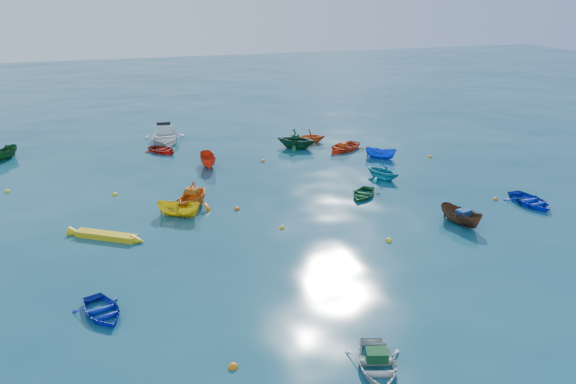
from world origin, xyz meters
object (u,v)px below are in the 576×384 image
object	(u,v)px
dinghy_blue_sw	(103,315)
motorboat_white	(165,142)
dinghy_blue_se	(530,204)
kayak_yellow	(107,238)
dinghy_white_near	(376,368)

from	to	relation	value
dinghy_blue_sw	motorboat_white	world-z (taller)	motorboat_white
dinghy_blue_se	kayak_yellow	world-z (taller)	dinghy_blue_se
dinghy_white_near	dinghy_blue_se	xyz separation A→B (m)	(15.39, 10.87, 0.00)
dinghy_blue_sw	dinghy_white_near	bearing A→B (deg)	-53.56
motorboat_white	kayak_yellow	bearing A→B (deg)	-98.93
dinghy_blue_sw	kayak_yellow	size ratio (longest dim) A/B	0.65
motorboat_white	dinghy_blue_se	bearing A→B (deg)	-41.63
dinghy_white_near	kayak_yellow	size ratio (longest dim) A/B	0.68
dinghy_white_near	motorboat_white	world-z (taller)	motorboat_white
dinghy_white_near	dinghy_blue_se	distance (m)	18.84
dinghy_white_near	motorboat_white	bearing A→B (deg)	113.27
dinghy_blue_sw	motorboat_white	bearing A→B (deg)	60.52
dinghy_blue_sw	dinghy_white_near	size ratio (longest dim) A/B	0.96
kayak_yellow	motorboat_white	distance (m)	18.85
dinghy_blue_se	kayak_yellow	xyz separation A→B (m)	(-23.86, 2.74, 0.00)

